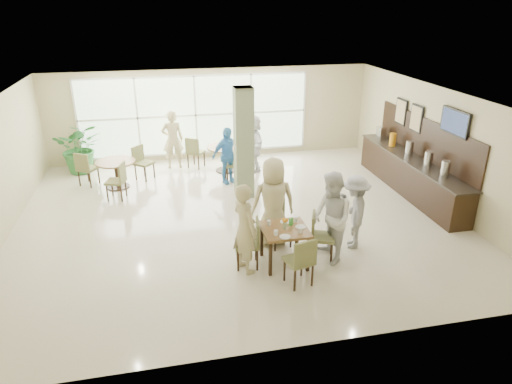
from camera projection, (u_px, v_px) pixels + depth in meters
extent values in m
plane|color=beige|center=(237.00, 216.00, 10.74)|extent=(10.00, 10.00, 0.00)
plane|color=white|center=(235.00, 97.00, 9.64)|extent=(10.00, 10.00, 0.00)
plane|color=#C3B88C|center=(212.00, 114.00, 14.24)|extent=(10.00, 0.00, 10.00)
plane|color=#C3B88C|center=(293.00, 266.00, 6.14)|extent=(10.00, 0.00, 10.00)
plane|color=#C3B88C|center=(437.00, 146.00, 11.15)|extent=(0.00, 9.00, 9.00)
plane|color=silver|center=(196.00, 115.00, 14.12)|extent=(7.00, 0.00, 7.00)
cube|color=#637350|center=(244.00, 144.00, 11.35)|extent=(0.45, 0.45, 2.80)
cube|color=brown|center=(285.00, 230.00, 8.56)|extent=(0.86, 0.86, 0.05)
cube|color=black|center=(270.00, 259.00, 8.31)|extent=(0.06, 0.06, 0.70)
cube|color=black|center=(308.00, 254.00, 8.45)|extent=(0.06, 0.06, 0.70)
cube|color=black|center=(262.00, 240.00, 8.96)|extent=(0.06, 0.06, 0.70)
cube|color=black|center=(297.00, 236.00, 9.10)|extent=(0.06, 0.06, 0.70)
cylinder|color=brown|center=(115.00, 162.00, 12.11)|extent=(1.04, 1.04, 0.04)
cylinder|color=black|center=(117.00, 175.00, 12.26)|extent=(0.10, 0.10, 0.71)
cylinder|color=black|center=(118.00, 187.00, 12.39)|extent=(0.60, 0.60, 0.03)
cylinder|color=brown|center=(225.00, 147.00, 13.32)|extent=(1.08, 1.08, 0.04)
cylinder|color=black|center=(226.00, 159.00, 13.46)|extent=(0.10, 0.10, 0.71)
cylinder|color=black|center=(226.00, 170.00, 13.59)|extent=(0.60, 0.60, 0.03)
cylinder|color=white|center=(296.00, 220.00, 8.78)|extent=(0.08, 0.08, 0.10)
cylinder|color=white|center=(300.00, 230.00, 8.37)|extent=(0.08, 0.08, 0.10)
cylinder|color=white|center=(269.00, 223.00, 8.65)|extent=(0.08, 0.08, 0.10)
cylinder|color=white|center=(276.00, 233.00, 8.28)|extent=(0.08, 0.08, 0.10)
cylinder|color=white|center=(285.00, 237.00, 8.23)|extent=(0.20, 0.20, 0.01)
cylinder|color=white|center=(285.00, 222.00, 8.79)|extent=(0.20, 0.20, 0.01)
cylinder|color=white|center=(300.00, 227.00, 8.59)|extent=(0.20, 0.20, 0.01)
cylinder|color=#99B27F|center=(285.00, 226.00, 8.53)|extent=(0.07, 0.07, 0.12)
sphere|color=orange|center=(287.00, 220.00, 8.49)|extent=(0.07, 0.07, 0.07)
sphere|color=orange|center=(284.00, 220.00, 8.50)|extent=(0.07, 0.07, 0.07)
sphere|color=orange|center=(285.00, 221.00, 8.46)|extent=(0.07, 0.07, 0.07)
cube|color=green|center=(291.00, 222.00, 8.64)|extent=(0.09, 0.07, 0.15)
cube|color=black|center=(410.00, 176.00, 11.91)|extent=(0.60, 4.60, 0.90)
cube|color=black|center=(412.00, 159.00, 11.73)|extent=(0.64, 4.70, 0.04)
cube|color=black|center=(425.00, 139.00, 11.58)|extent=(0.04, 4.60, 1.00)
cylinder|color=silver|center=(445.00, 169.00, 10.38)|extent=(0.20, 0.20, 0.40)
cylinder|color=silver|center=(428.00, 160.00, 11.01)|extent=(0.20, 0.20, 0.40)
cylinder|color=silver|center=(409.00, 149.00, 11.82)|extent=(0.20, 0.20, 0.40)
cylinder|color=orange|center=(393.00, 140.00, 12.64)|extent=(0.18, 0.18, 0.36)
cube|color=silver|center=(381.00, 133.00, 13.27)|extent=(0.18, 0.30, 0.36)
cube|color=black|center=(455.00, 122.00, 10.31)|extent=(0.06, 1.00, 0.58)
cube|color=#7F99CC|center=(454.00, 122.00, 10.30)|extent=(0.01, 0.92, 0.50)
cube|color=black|center=(416.00, 118.00, 11.87)|extent=(0.04, 0.55, 0.70)
cube|color=olive|center=(416.00, 119.00, 11.86)|extent=(0.01, 0.47, 0.62)
cube|color=black|center=(401.00, 112.00, 12.59)|extent=(0.04, 0.55, 0.70)
cube|color=olive|center=(400.00, 112.00, 12.58)|extent=(0.01, 0.47, 0.62)
imported|color=#2C6F33|center=(80.00, 147.00, 13.22)|extent=(1.35, 1.35, 1.50)
imported|color=tan|center=(245.00, 228.00, 8.29)|extent=(0.61, 0.74, 1.74)
imported|color=tan|center=(273.00, 202.00, 9.22)|extent=(0.91, 0.50, 1.86)
imported|color=white|center=(331.00, 218.00, 8.60)|extent=(0.75, 0.93, 1.80)
imported|color=#969598|center=(354.00, 212.00, 9.16)|extent=(0.88, 1.13, 1.55)
imported|color=#4692D4|center=(227.00, 156.00, 12.42)|extent=(1.05, 0.84, 1.57)
imported|color=white|center=(253.00, 143.00, 13.36)|extent=(0.98, 1.65, 1.66)
imported|color=tan|center=(173.00, 140.00, 13.51)|extent=(0.64, 0.42, 1.75)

